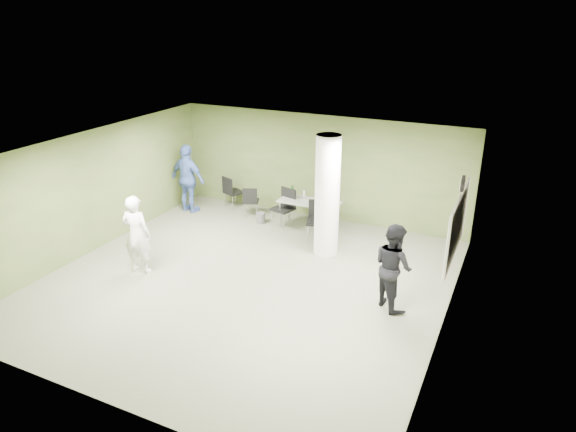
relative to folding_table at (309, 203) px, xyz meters
The scene contains 17 objects.
floor 3.24m from the folding_table, 91.27° to the right, with size 8.00×8.00×0.00m, color #565845.
ceiling 3.80m from the folding_table, 91.27° to the right, with size 8.00×8.00×0.00m, color white.
wall_back 1.10m from the folding_table, 94.77° to the left, with size 8.00×0.02×2.80m, color #435427.
wall_left 5.20m from the folding_table, 142.16° to the right, with size 0.02×8.00×2.80m, color #435427.
wall_right_cream 5.09m from the folding_table, 38.82° to the right, with size 0.02×8.00×2.80m, color beige.
column 1.65m from the folding_table, 51.33° to the right, with size 0.56×0.56×2.80m, color silver.
whiteboard 4.40m from the folding_table, 26.99° to the right, with size 0.05×2.30×1.30m.
wall_clock 4.63m from the folding_table, 26.98° to the right, with size 0.06×0.32×0.32m.
folding_table is the anchor object (origin of this frame).
wastebasket 1.42m from the folding_table, 169.55° to the right, with size 0.24×0.24×0.28m, color #4C4C4C.
chair_back_left 2.61m from the folding_table, behind, with size 0.60×0.60×0.92m.
chair_back_right 1.77m from the folding_table, behind, with size 0.54×0.54×0.84m.
chair_table_left 0.64m from the folding_table, 169.44° to the right, with size 0.61×0.61×1.00m.
chair_table_right 0.69m from the folding_table, 49.12° to the right, with size 0.60×0.60×0.97m.
woman_white 4.44m from the folding_table, 122.23° to the right, with size 0.64×0.42×1.74m, color silver.
man_black 4.05m from the folding_table, 44.10° to the right, with size 0.82×0.64×1.69m, color black.
man_blue 3.50m from the folding_table, behind, with size 1.12×0.47×1.92m, color #435EA7.
Camera 1 is at (4.83, -8.19, 5.31)m, focal length 32.00 mm.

